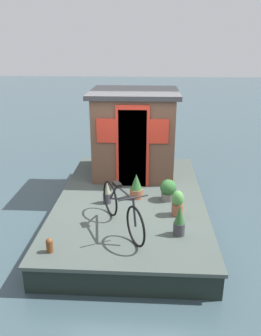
# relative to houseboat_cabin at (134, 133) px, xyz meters

# --- Properties ---
(ground_plane) EXTENTS (60.00, 60.00, 0.00)m
(ground_plane) POSITION_rel_houseboat_cabin_xyz_m (-1.37, 0.00, -1.49)
(ground_plane) COLOR #384C54
(houseboat_deck) EXTENTS (4.97, 2.96, 0.49)m
(houseboat_deck) POSITION_rel_houseboat_cabin_xyz_m (-1.37, 0.00, -1.25)
(houseboat_deck) COLOR #424C47
(houseboat_deck) RESTS_ON ground_plane
(houseboat_cabin) EXTENTS (1.83, 2.00, 1.98)m
(houseboat_cabin) POSITION_rel_houseboat_cabin_xyz_m (0.00, 0.00, 0.00)
(houseboat_cabin) COLOR brown
(houseboat_cabin) RESTS_ON houseboat_deck
(bicycle) EXTENTS (1.58, 0.86, 0.79)m
(bicycle) POSITION_rel_houseboat_cabin_xyz_m (-2.68, 0.09, -0.63)
(bicycle) COLOR black
(bicycle) RESTS_ON houseboat_deck
(potted_plant_ivy) EXTENTS (0.27, 0.27, 0.51)m
(potted_plant_ivy) POSITION_rel_houseboat_cabin_xyz_m (-1.43, -0.11, -0.76)
(potted_plant_ivy) COLOR #935138
(potted_plant_ivy) RESTS_ON houseboat_deck
(potted_plant_mint) EXTENTS (0.22, 0.22, 0.48)m
(potted_plant_mint) POSITION_rel_houseboat_cabin_xyz_m (-2.13, -0.90, -0.76)
(potted_plant_mint) COLOR #935138
(potted_plant_mint) RESTS_ON houseboat_deck
(potted_plant_rosemary) EXTENTS (0.33, 0.33, 0.43)m
(potted_plant_rosemary) POSITION_rel_houseboat_cabin_xyz_m (-1.49, -0.76, -0.78)
(potted_plant_rosemary) COLOR slate
(potted_plant_rosemary) RESTS_ON houseboat_deck
(potted_plant_basil) EXTENTS (0.19, 0.19, 0.54)m
(potted_plant_basil) POSITION_rel_houseboat_cabin_xyz_m (-2.83, -0.88, -0.74)
(potted_plant_basil) COLOR #38383D
(potted_plant_basil) RESTS_ON houseboat_deck
(potted_plant_thyme) EXTENTS (0.16, 0.16, 0.47)m
(potted_plant_thyme) POSITION_rel_houseboat_cabin_xyz_m (-1.71, 0.46, -0.78)
(potted_plant_thyme) COLOR #38383D
(potted_plant_thyme) RESTS_ON houseboat_deck
(mooring_bollard) EXTENTS (0.11, 0.11, 0.24)m
(mooring_bollard) POSITION_rel_houseboat_cabin_xyz_m (-3.44, 1.13, -0.87)
(mooring_bollard) COLOR brown
(mooring_bollard) RESTS_ON houseboat_deck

